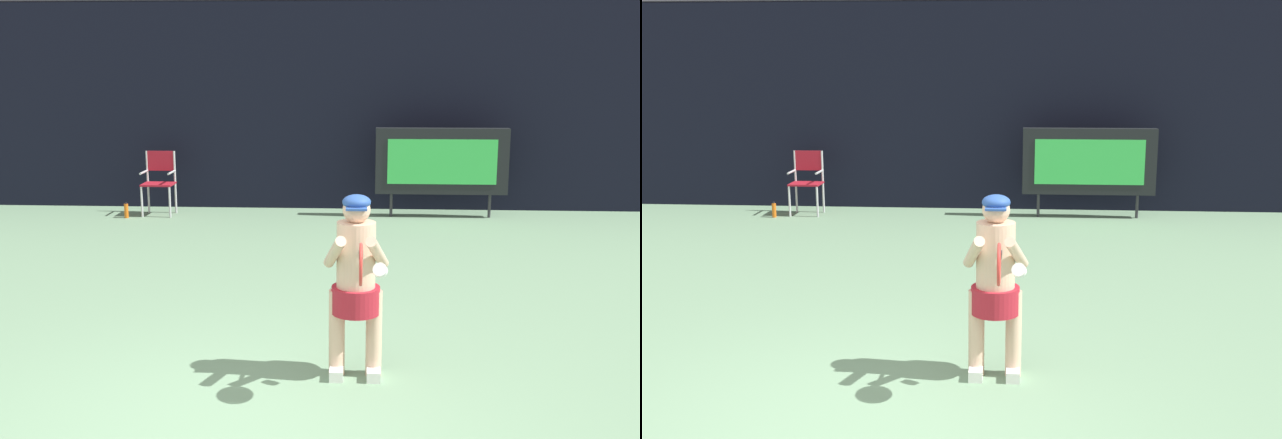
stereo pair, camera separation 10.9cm
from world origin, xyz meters
The scene contains 6 objects.
backdrop_screen centered at (0.00, 8.50, 1.81)m, with size 18.00×0.12×3.66m.
scoreboard centered at (2.26, 7.77, 0.95)m, with size 2.20×0.21×1.50m.
umpire_chair centered at (-2.53, 7.75, 0.62)m, with size 0.52×0.44×1.08m.
water_bottle centered at (-3.02, 7.39, 0.12)m, with size 0.07×0.07×0.27m.
tennis_player centered at (0.89, 1.11, 0.82)m, with size 0.53×0.61×1.50m.
tennis_racket centered at (0.92, 0.61, 1.08)m, with size 0.03×0.60×0.31m.
Camera 1 is at (0.92, -4.54, 2.46)m, focal length 41.32 mm.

